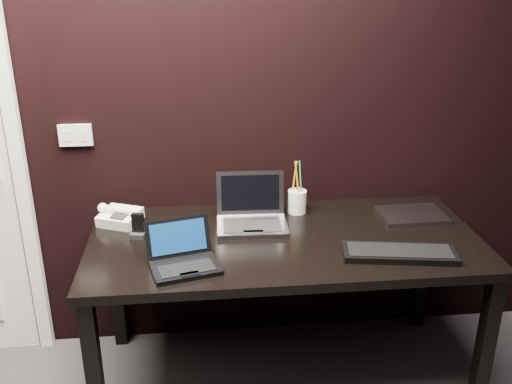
{
  "coord_description": "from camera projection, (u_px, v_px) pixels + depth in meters",
  "views": [
    {
      "loc": [
        -0.06,
        -0.81,
        1.85
      ],
      "look_at": [
        0.17,
        1.35,
        0.98
      ],
      "focal_mm": 40.0,
      "sensor_mm": 36.0,
      "label": 1
    }
  ],
  "objects": [
    {
      "name": "desk",
      "position": [
        285.0,
        253.0,
        2.51
      ],
      "size": [
        1.7,
        0.8,
        0.74
      ],
      "color": "black",
      "rests_on": "ground"
    },
    {
      "name": "mobile_phone",
      "position": [
        138.0,
        228.0,
        2.48
      ],
      "size": [
        0.07,
        0.06,
        0.11
      ],
      "color": "black",
      "rests_on": "desk"
    },
    {
      "name": "desk_phone",
      "position": [
        120.0,
        216.0,
        2.61
      ],
      "size": [
        0.22,
        0.21,
        0.1
      ],
      "color": "white",
      "rests_on": "desk"
    },
    {
      "name": "wall_back",
      "position": [
        210.0,
        93.0,
        2.62
      ],
      "size": [
        4.0,
        0.0,
        4.0
      ],
      "primitive_type": "plane",
      "rotation": [
        1.57,
        0.0,
        0.0
      ],
      "color": "black",
      "rests_on": "ground"
    },
    {
      "name": "wall_switch",
      "position": [
        75.0,
        135.0,
        2.61
      ],
      "size": [
        0.15,
        0.02,
        0.1
      ],
      "color": "silver",
      "rests_on": "wall_back"
    },
    {
      "name": "closed_laptop",
      "position": [
        412.0,
        215.0,
        2.69
      ],
      "size": [
        0.31,
        0.23,
        0.02
      ],
      "color": "#9F9EA3",
      "rests_on": "desk"
    },
    {
      "name": "pen_cup",
      "position": [
        297.0,
        200.0,
        2.72
      ],
      "size": [
        0.1,
        0.1,
        0.26
      ],
      "color": "white",
      "rests_on": "desk"
    },
    {
      "name": "netbook",
      "position": [
        183.0,
        259.0,
        2.24
      ],
      "size": [
        0.31,
        0.29,
        0.17
      ],
      "color": "black",
      "rests_on": "desk"
    },
    {
      "name": "silver_laptop",
      "position": [
        252.0,
        217.0,
        2.59
      ],
      "size": [
        0.32,
        0.29,
        0.22
      ],
      "color": "gray",
      "rests_on": "desk"
    },
    {
      "name": "ext_keyboard",
      "position": [
        399.0,
        253.0,
        2.32
      ],
      "size": [
        0.48,
        0.23,
        0.03
      ],
      "color": "black",
      "rests_on": "desk"
    }
  ]
}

